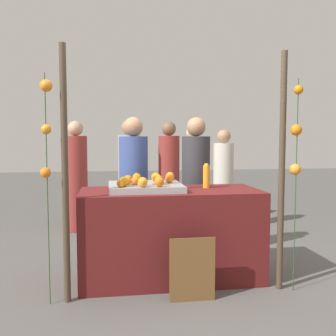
{
  "coord_description": "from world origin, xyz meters",
  "views": [
    {
      "loc": [
        -0.59,
        -3.69,
        1.39
      ],
      "look_at": [
        0.0,
        0.15,
        1.07
      ],
      "focal_mm": 41.86,
      "sensor_mm": 36.0,
      "label": 1
    }
  ],
  "objects": [
    {
      "name": "orange_5",
      "position": [
        -0.34,
        -0.03,
        0.97
      ],
      "size": [
        0.07,
        0.07,
        0.07
      ],
      "primitive_type": "sphere",
      "color": "orange",
      "rests_on": "orange_tray"
    },
    {
      "name": "canopy_post_left",
      "position": [
        -0.94,
        -0.41,
        1.07
      ],
      "size": [
        0.06,
        0.06,
        2.13
      ],
      "primitive_type": "cylinder",
      "color": "#473828",
      "rests_on": "ground_plane"
    },
    {
      "name": "vendor_left",
      "position": [
        -0.31,
        0.68,
        0.75
      ],
      "size": [
        0.32,
        0.32,
        1.6
      ],
      "color": "#384C8C",
      "rests_on": "ground_plane"
    },
    {
      "name": "orange_7",
      "position": [
        -0.4,
        0.08,
        0.97
      ],
      "size": [
        0.08,
        0.08,
        0.08
      ],
      "primitive_type": "sphere",
      "color": "orange",
      "rests_on": "orange_tray"
    },
    {
      "name": "orange_6",
      "position": [
        -0.45,
        -0.14,
        0.98
      ],
      "size": [
        0.09,
        0.09,
        0.09
      ],
      "primitive_type": "sphere",
      "color": "orange",
      "rests_on": "orange_tray"
    },
    {
      "name": "crowd_person_0",
      "position": [
        0.73,
        2.37,
        0.72
      ],
      "size": [
        0.31,
        0.31,
        1.55
      ],
      "color": "#384C8C",
      "rests_on": "ground_plane"
    },
    {
      "name": "ground_plane",
      "position": [
        0.0,
        0.0,
        0.0
      ],
      "size": [
        24.0,
        24.0,
        0.0
      ],
      "primitive_type": "plane",
      "color": "#565451"
    },
    {
      "name": "garland_strand_left",
      "position": [
        -1.08,
        -0.44,
        1.47
      ],
      "size": [
        0.11,
        0.11,
        1.89
      ],
      "color": "#2D4C23",
      "rests_on": "ground_plane"
    },
    {
      "name": "juice_bottle",
      "position": [
        0.38,
        0.09,
        0.99
      ],
      "size": [
        0.07,
        0.07,
        0.24
      ],
      "color": "orange",
      "rests_on": "stall_counter"
    },
    {
      "name": "crowd_person_3",
      "position": [
        -1.05,
        2.1,
        0.75
      ],
      "size": [
        0.32,
        0.32,
        1.61
      ],
      "color": "maroon",
      "rests_on": "ground_plane"
    },
    {
      "name": "chalkboard_sign",
      "position": [
        0.1,
        -0.56,
        0.27
      ],
      "size": [
        0.39,
        0.03,
        0.56
      ],
      "color": "brown",
      "rests_on": "ground_plane"
    },
    {
      "name": "stall_counter",
      "position": [
        0.0,
        0.0,
        0.44
      ],
      "size": [
        1.72,
        0.75,
        0.87
      ],
      "primitive_type": "cube",
      "color": "#5B1919",
      "rests_on": "ground_plane"
    },
    {
      "name": "orange_12",
      "position": [
        -0.12,
        -0.07,
        0.98
      ],
      "size": [
        0.09,
        0.09,
        0.09
      ],
      "primitive_type": "sphere",
      "color": "orange",
      "rests_on": "orange_tray"
    },
    {
      "name": "orange_10",
      "position": [
        -0.42,
        -0.03,
        0.97
      ],
      "size": [
        0.07,
        0.07,
        0.07
      ],
      "primitive_type": "sphere",
      "color": "orange",
      "rests_on": "orange_tray"
    },
    {
      "name": "orange_1",
      "position": [
        0.04,
        0.27,
        0.98
      ],
      "size": [
        0.09,
        0.09,
        0.09
      ],
      "primitive_type": "sphere",
      "color": "orange",
      "rests_on": "orange_tray"
    },
    {
      "name": "vendor_right",
      "position": [
        0.4,
        0.67,
        0.75
      ],
      "size": [
        0.32,
        0.32,
        1.6
      ],
      "color": "#333338",
      "rests_on": "ground_plane"
    },
    {
      "name": "orange_11",
      "position": [
        -0.14,
        -0.22,
        0.98
      ],
      "size": [
        0.09,
        0.09,
        0.09
      ],
      "primitive_type": "sphere",
      "color": "orange",
      "rests_on": "orange_tray"
    },
    {
      "name": "crowd_person_1",
      "position": [
        -0.28,
        2.1,
        0.76
      ],
      "size": [
        0.33,
        0.33,
        1.62
      ],
      "color": "#99999E",
      "rests_on": "ground_plane"
    },
    {
      "name": "garland_strand_right",
      "position": [
        1.04,
        -0.47,
        1.36
      ],
      "size": [
        0.1,
        0.1,
        1.89
      ],
      "color": "#2D4C23",
      "rests_on": "ground_plane"
    },
    {
      "name": "orange_tray",
      "position": [
        -0.24,
        0.04,
        0.9
      ],
      "size": [
        0.7,
        0.63,
        0.06
      ],
      "primitive_type": "cube",
      "color": "#9EA0A5",
      "rests_on": "stall_counter"
    },
    {
      "name": "orange_4",
      "position": [
        -0.12,
        0.04,
        0.98
      ],
      "size": [
        0.09,
        0.09,
        0.09
      ],
      "primitive_type": "sphere",
      "color": "orange",
      "rests_on": "orange_tray"
    },
    {
      "name": "orange_8",
      "position": [
        -0.29,
        -0.21,
        0.98
      ],
      "size": [
        0.09,
        0.09,
        0.09
      ],
      "primitive_type": "sphere",
      "color": "orange",
      "rests_on": "orange_tray"
    },
    {
      "name": "orange_2",
      "position": [
        0.0,
        0.06,
        0.97
      ],
      "size": [
        0.08,
        0.08,
        0.08
      ],
      "primitive_type": "sphere",
      "color": "orange",
      "rests_on": "orange_tray"
    },
    {
      "name": "orange_9",
      "position": [
        -0.31,
        0.23,
        0.97
      ],
      "size": [
        0.09,
        0.09,
        0.09
      ],
      "primitive_type": "sphere",
      "color": "orange",
      "rests_on": "orange_tray"
    },
    {
      "name": "canopy_post_right",
      "position": [
        0.94,
        -0.41,
        1.07
      ],
      "size": [
        0.06,
        0.06,
        2.13
      ],
      "primitive_type": "cylinder",
      "color": "#473828",
      "rests_on": "ground_plane"
    },
    {
      "name": "orange_0",
      "position": [
        -0.48,
        -0.2,
        0.97
      ],
      "size": [
        0.07,
        0.07,
        0.07
      ],
      "primitive_type": "sphere",
      "color": "orange",
      "rests_on": "orange_tray"
    },
    {
      "name": "crowd_person_2",
      "position": [
        0.33,
        2.24,
        0.75
      ],
      "size": [
        0.32,
        0.32,
        1.61
      ],
      "color": "maroon",
      "rests_on": "ground_plane"
    },
    {
      "name": "crowd_person_4",
      "position": [
        1.1,
        1.91,
        0.69
      ],
      "size": [
        0.3,
        0.3,
        1.49
      ],
      "color": "beige",
      "rests_on": "ground_plane"
    },
    {
      "name": "orange_3",
      "position": [
        -0.11,
        0.25,
        0.97
      ],
      "size": [
        0.09,
        0.09,
        0.09
      ],
      "primitive_type": "sphere",
      "color": "orange",
      "rests_on": "orange_tray"
    }
  ]
}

